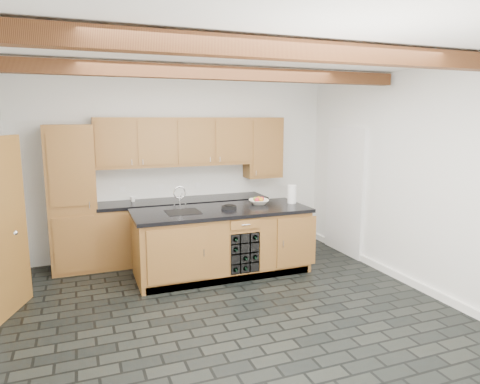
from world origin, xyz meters
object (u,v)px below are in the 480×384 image
(fruit_bowl, at_px, (259,202))
(paper_towel, at_px, (292,194))
(island, at_px, (223,241))
(kitchen_scale, at_px, (229,207))

(fruit_bowl, xyz_separation_m, paper_towel, (0.50, -0.09, 0.10))
(paper_towel, bearing_deg, fruit_bowl, 169.58)
(island, bearing_deg, kitchen_scale, -8.58)
(fruit_bowl, height_order, paper_towel, paper_towel)
(island, xyz_separation_m, kitchen_scale, (0.09, -0.01, 0.49))
(kitchen_scale, height_order, paper_towel, paper_towel)
(fruit_bowl, bearing_deg, paper_towel, -10.42)
(island, distance_m, kitchen_scale, 0.50)
(kitchen_scale, distance_m, paper_towel, 1.03)
(kitchen_scale, xyz_separation_m, fruit_bowl, (0.52, 0.15, 0.01))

